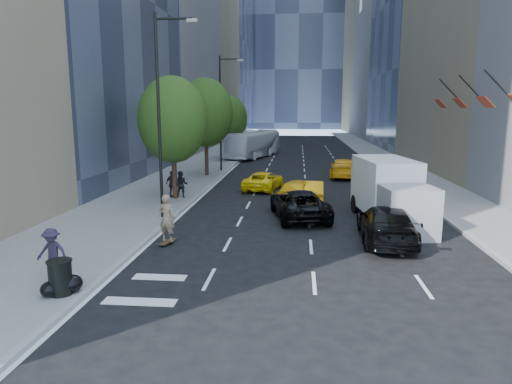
# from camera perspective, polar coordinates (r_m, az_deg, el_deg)

# --- Properties ---
(ground) EXTENTS (160.00, 160.00, 0.00)m
(ground) POSITION_cam_1_polar(r_m,az_deg,el_deg) (19.16, 3.88, -6.74)
(ground) COLOR black
(ground) RESTS_ON ground
(sidewalk_left) EXTENTS (6.00, 120.00, 0.15)m
(sidewalk_left) POSITION_cam_1_polar(r_m,az_deg,el_deg) (49.53, -5.68, 3.88)
(sidewalk_left) COLOR slate
(sidewalk_left) RESTS_ON ground
(sidewalk_right) EXTENTS (4.00, 120.00, 0.15)m
(sidewalk_right) POSITION_cam_1_polar(r_m,az_deg,el_deg) (49.56, 16.47, 3.51)
(sidewalk_right) COLOR slate
(sidewalk_right) RESTS_ON ground
(tower_left_end) EXTENTS (20.00, 28.00, 60.00)m
(tower_left_end) POSITION_cam_1_polar(r_m,az_deg,el_deg) (115.17, -6.52, 22.52)
(tower_left_end) COLOR #2B3143
(tower_left_end) RESTS_ON ground
(tower_right_far) EXTENTS (20.00, 24.00, 50.00)m
(tower_right_far) POSITION_cam_1_polar(r_m,az_deg,el_deg) (119.87, 16.58, 19.25)
(tower_right_far) COLOR #7B7455
(tower_right_far) RESTS_ON ground
(lamp_near) EXTENTS (2.13, 0.22, 10.00)m
(lamp_near) POSITION_cam_1_polar(r_m,az_deg,el_deg) (23.30, -11.68, 10.61)
(lamp_near) COLOR black
(lamp_near) RESTS_ON sidewalk_left
(lamp_far) EXTENTS (2.13, 0.22, 10.00)m
(lamp_far) POSITION_cam_1_polar(r_m,az_deg,el_deg) (40.87, -4.24, 10.60)
(lamp_far) COLOR black
(lamp_far) RESTS_ON sidewalk_left
(tree_near) EXTENTS (4.20, 4.20, 7.46)m
(tree_near) POSITION_cam_1_polar(r_m,az_deg,el_deg) (28.36, -10.38, 8.87)
(tree_near) COLOR #311E13
(tree_near) RESTS_ON sidewalk_left
(tree_mid) EXTENTS (4.50, 4.50, 7.99)m
(tree_mid) POSITION_cam_1_polar(r_m,az_deg,el_deg) (38.08, -6.30, 9.83)
(tree_mid) COLOR #311E13
(tree_mid) RESTS_ON sidewalk_left
(tree_far) EXTENTS (3.90, 3.90, 6.92)m
(tree_far) POSITION_cam_1_polar(r_m,az_deg,el_deg) (50.89, -3.32, 9.22)
(tree_far) COLOR #311E13
(tree_far) RESTS_ON sidewalk_left
(traffic_signal) EXTENTS (2.48, 0.53, 5.20)m
(traffic_signal) POSITION_cam_1_polar(r_m,az_deg,el_deg) (58.72, -1.36, 9.00)
(traffic_signal) COLOR black
(traffic_signal) RESTS_ON sidewalk_left
(facade_flags) EXTENTS (1.85, 13.30, 2.05)m
(facade_flags) POSITION_cam_1_polar(r_m,az_deg,el_deg) (30.10, 25.64, 10.43)
(facade_flags) COLOR black
(facade_flags) RESTS_ON ground
(skateboarder) EXTENTS (0.83, 0.65, 2.01)m
(skateboarder) POSITION_cam_1_polar(r_m,az_deg,el_deg) (19.43, -11.06, -3.60)
(skateboarder) COLOR #856E53
(skateboarder) RESTS_ON ground
(black_sedan_lincoln) EXTENTS (3.51, 5.78, 1.50)m
(black_sedan_lincoln) POSITION_cam_1_polar(r_m,az_deg,el_deg) (23.81, 5.42, -1.51)
(black_sedan_lincoln) COLOR black
(black_sedan_lincoln) RESTS_ON ground
(black_sedan_mercedes) EXTENTS (2.44, 5.47, 1.56)m
(black_sedan_mercedes) POSITION_cam_1_polar(r_m,az_deg,el_deg) (20.26, 15.97, -3.89)
(black_sedan_mercedes) COLOR black
(black_sedan_mercedes) RESTS_ON ground
(taxi_a) EXTENTS (3.10, 4.82, 1.53)m
(taxi_a) POSITION_cam_1_polar(r_m,az_deg,el_deg) (27.50, 5.42, 0.13)
(taxi_a) COLOR yellow
(taxi_a) RESTS_ON ground
(taxi_b) EXTENTS (1.60, 4.24, 1.38)m
(taxi_b) POSITION_cam_1_polar(r_m,az_deg,el_deg) (27.76, 6.86, 0.04)
(taxi_b) COLOR #FDAC0D
(taxi_b) RESTS_ON ground
(taxi_c) EXTENTS (2.93, 4.91, 1.28)m
(taxi_c) POSITION_cam_1_polar(r_m,az_deg,el_deg) (32.08, 0.94, 1.42)
(taxi_c) COLOR yellow
(taxi_c) RESTS_ON ground
(taxi_d) EXTENTS (2.76, 5.56, 1.55)m
(taxi_d) POSITION_cam_1_polar(r_m,az_deg,el_deg) (38.61, 10.92, 2.96)
(taxi_d) COLOR #FFAC0D
(taxi_d) RESTS_ON ground
(city_bus) EXTENTS (5.59, 11.67, 3.17)m
(city_bus) POSITION_cam_1_polar(r_m,az_deg,el_deg) (53.53, -0.28, 6.03)
(city_bus) COLOR white
(city_bus) RESTS_ON ground
(box_truck) EXTENTS (3.22, 6.83, 3.14)m
(box_truck) POSITION_cam_1_polar(r_m,az_deg,el_deg) (23.40, 16.44, 0.02)
(box_truck) COLOR white
(box_truck) RESTS_ON ground
(pedestrian_a) EXTENTS (0.85, 0.67, 1.68)m
(pedestrian_a) POSITION_cam_1_polar(r_m,az_deg,el_deg) (28.68, -9.32, 0.92)
(pedestrian_a) COLOR black
(pedestrian_a) RESTS_ON sidewalk_left
(pedestrian_b) EXTENTS (1.08, 0.78, 1.70)m
(pedestrian_b) POSITION_cam_1_polar(r_m,az_deg,el_deg) (28.88, -10.41, 0.97)
(pedestrian_b) COLOR black
(pedestrian_b) RESTS_ON sidewalk_left
(pedestrian_c) EXTENTS (1.05, 0.62, 1.61)m
(pedestrian_c) POSITION_cam_1_polar(r_m,az_deg,el_deg) (16.67, -24.14, -6.85)
(pedestrian_c) COLOR #251F2F
(pedestrian_c) RESTS_ON sidewalk_left
(trash_can) EXTENTS (0.68, 0.68, 1.02)m
(trash_can) POSITION_cam_1_polar(r_m,az_deg,el_deg) (15.01, -23.26, -9.85)
(trash_can) COLOR black
(trash_can) RESTS_ON sidewalk_left
(garbage_bags) EXTENTS (1.07, 1.03, 0.53)m
(garbage_bags) POSITION_cam_1_polar(r_m,az_deg,el_deg) (15.11, -22.96, -10.73)
(garbage_bags) COLOR black
(garbage_bags) RESTS_ON sidewalk_left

